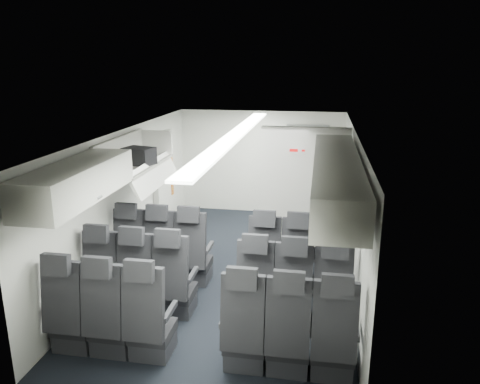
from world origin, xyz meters
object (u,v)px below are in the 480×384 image
(seat_row_front, at_px, (229,260))
(seat_row_rear, at_px, (196,329))
(boarding_door, at_px, (164,182))
(flight_attendant, at_px, (276,189))
(seat_row_mid, at_px, (215,289))
(carry_on_bag, at_px, (139,156))
(galley_unit, at_px, (306,173))

(seat_row_front, distance_m, seat_row_rear, 1.80)
(seat_row_rear, distance_m, boarding_door, 4.25)
(seat_row_rear, bearing_deg, boarding_door, 112.87)
(seat_row_front, distance_m, flight_attendant, 2.37)
(boarding_door, bearing_deg, seat_row_rear, -67.13)
(seat_row_mid, relative_size, seat_row_rear, 1.00)
(seat_row_mid, height_order, boarding_door, boarding_door)
(seat_row_front, xyz_separation_m, seat_row_rear, (0.00, -1.80, 0.00))
(seat_row_front, height_order, carry_on_bag, carry_on_bag)
(seat_row_mid, distance_m, flight_attendant, 3.25)
(flight_attendant, height_order, carry_on_bag, carry_on_bag)
(seat_row_front, xyz_separation_m, flight_attendant, (0.43, 2.29, 0.46))
(seat_row_front, relative_size, seat_row_rear, 1.00)
(flight_attendant, bearing_deg, seat_row_rear, 166.07)
(galley_unit, height_order, carry_on_bag, carry_on_bag)
(boarding_door, bearing_deg, seat_row_mid, -61.23)
(boarding_door, relative_size, flight_attendant, 1.08)
(seat_row_front, xyz_separation_m, carry_on_bag, (-1.38, 0.30, 1.40))
(galley_unit, relative_size, carry_on_bag, 4.49)
(carry_on_bag, bearing_deg, seat_row_rear, -41.92)
(galley_unit, distance_m, flight_attendant, 1.10)
(seat_row_front, distance_m, carry_on_bag, 1.98)
(seat_row_mid, distance_m, boarding_door, 3.45)
(seat_row_mid, distance_m, carry_on_bag, 2.30)
(galley_unit, height_order, flight_attendant, galley_unit)
(seat_row_rear, xyz_separation_m, galley_unit, (0.95, 5.05, 0.55))
(galley_unit, distance_m, carry_on_bag, 3.85)
(seat_row_front, xyz_separation_m, galley_unit, (0.95, 3.25, 0.55))
(seat_row_front, bearing_deg, galley_unit, 73.72)
(seat_row_rear, distance_m, galley_unit, 5.17)
(seat_row_front, relative_size, seat_row_mid, 1.00)
(seat_row_front, xyz_separation_m, seat_row_mid, (0.00, -0.90, 0.00))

